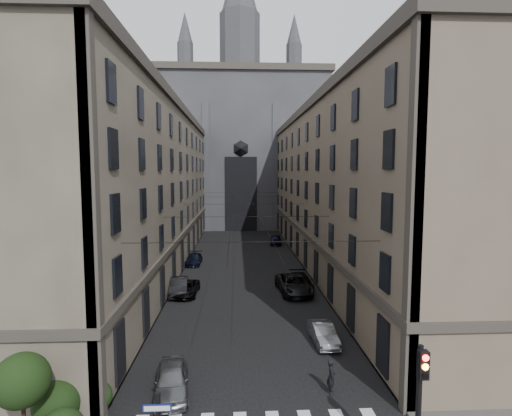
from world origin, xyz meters
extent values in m
cube|color=#383533|center=(-10.50, 36.00, 0.07)|extent=(7.00, 80.00, 0.15)
cube|color=#383533|center=(10.50, 36.00, 0.07)|extent=(7.00, 80.00, 0.15)
cube|color=#4B4539|center=(-13.50, 36.00, 9.00)|extent=(13.00, 60.00, 18.00)
cube|color=#38332D|center=(-13.50, 36.00, 18.40)|extent=(13.60, 60.60, 0.90)
cube|color=#38332D|center=(-13.50, 36.00, 4.20)|extent=(13.40, 60.30, 0.50)
cube|color=brown|center=(13.50, 36.00, 9.00)|extent=(13.00, 60.00, 18.00)
cube|color=#38332D|center=(13.50, 36.00, 18.40)|extent=(13.60, 60.60, 0.90)
cube|color=#38332D|center=(13.50, 36.00, 4.20)|extent=(13.40, 60.30, 0.50)
cube|color=#2D2D33|center=(0.00, 75.00, 15.00)|extent=(34.00, 22.00, 30.00)
cube|color=#38332D|center=(0.00, 75.00, 30.50)|extent=(35.00, 23.00, 1.20)
cylinder|color=#2D2D33|center=(0.00, 75.00, 37.00)|extent=(8.40, 8.40, 14.00)
cone|color=#2D2D33|center=(-11.00, 72.00, 36.50)|extent=(3.20, 3.20, 13.00)
cone|color=#2D2D33|center=(11.00, 72.00, 36.50)|extent=(3.20, 3.20, 13.00)
cube|color=black|center=(0.00, 63.95, 7.00)|extent=(6.00, 0.30, 14.00)
cube|color=navy|center=(-3.50, 1.37, 3.55)|extent=(0.95, 0.05, 0.24)
cylinder|color=black|center=(5.60, 2.00, 2.60)|extent=(0.20, 0.20, 5.20)
cube|color=black|center=(5.60, 1.78, 4.60)|extent=(0.34, 0.30, 1.00)
cylinder|color=#FF0C07|center=(5.60, 1.62, 4.92)|extent=(0.22, 0.05, 0.22)
cylinder|color=orange|center=(5.60, 1.62, 4.60)|extent=(0.22, 0.05, 0.22)
cylinder|color=black|center=(5.60, 1.62, 4.28)|extent=(0.22, 0.05, 0.22)
sphere|color=black|center=(-8.80, 5.80, 1.15)|extent=(2.00, 2.00, 2.00)
sphere|color=black|center=(-7.40, 6.80, 0.85)|extent=(1.40, 1.40, 1.40)
sphere|color=black|center=(-9.50, 4.50, 2.95)|extent=(2.20, 2.20, 2.20)
cylinder|color=black|center=(0.00, 10.00, 7.50)|extent=(14.00, 0.03, 0.03)
cylinder|color=black|center=(0.00, 22.00, 7.50)|extent=(14.00, 0.03, 0.03)
cylinder|color=black|center=(0.00, 35.00, 7.50)|extent=(14.00, 0.03, 0.03)
cylinder|color=black|center=(0.00, 48.00, 7.50)|extent=(14.00, 0.03, 0.03)
cylinder|color=black|center=(0.00, 60.00, 7.50)|extent=(14.00, 0.03, 0.03)
cylinder|color=black|center=(-1.30, 36.00, 7.10)|extent=(0.03, 60.00, 0.03)
cylinder|color=black|center=(1.30, 36.00, 7.10)|extent=(0.03, 60.00, 0.03)
imported|color=slate|center=(-4.20, 8.36, 0.73)|extent=(2.24, 4.44, 1.45)
imported|color=black|center=(-6.20, 24.93, 0.75)|extent=(2.01, 4.69, 1.50)
imported|color=black|center=(-5.52, 24.65, 0.63)|extent=(2.31, 4.66, 1.27)
imported|color=black|center=(-6.07, 36.84, 0.64)|extent=(1.88, 4.47, 1.29)
imported|color=gray|center=(4.80, 13.95, 0.64)|extent=(1.54, 3.96, 1.28)
imported|color=black|center=(4.45, 24.83, 0.83)|extent=(3.23, 6.16, 1.65)
imported|color=black|center=(5.35, 26.31, 0.68)|extent=(2.01, 4.73, 1.36)
imported|color=black|center=(5.20, 49.49, 0.73)|extent=(2.10, 4.41, 1.45)
imported|color=black|center=(3.92, 8.00, 0.90)|extent=(0.50, 0.70, 1.80)
camera|label=1|loc=(-0.87, -11.22, 11.31)|focal=28.00mm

